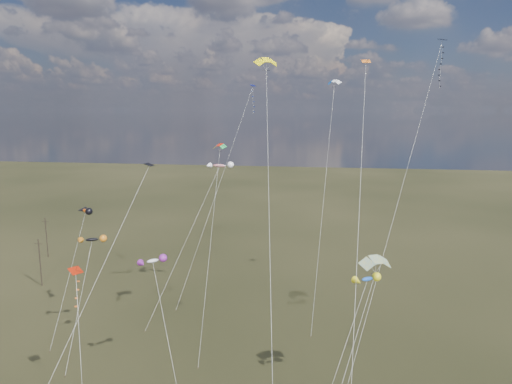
# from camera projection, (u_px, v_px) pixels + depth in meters

# --- Properties ---
(utility_pole_near) EXTENTS (1.40, 0.20, 8.00)m
(utility_pole_near) POSITION_uv_depth(u_px,v_px,m) (40.00, 262.00, 75.25)
(utility_pole_near) COLOR black
(utility_pole_near) RESTS_ON ground
(utility_pole_far) EXTENTS (1.40, 0.20, 8.00)m
(utility_pole_far) POSITION_uv_depth(u_px,v_px,m) (46.00, 237.00, 90.08)
(utility_pole_far) COLOR black
(utility_pole_far) RESTS_ON ground
(diamond_black_high) EXTENTS (13.82, 27.94, 37.98)m
(diamond_black_high) POSITION_uv_depth(u_px,v_px,m) (436.00, 81.00, 58.46)
(diamond_black_high) COLOR black
(diamond_black_high) RESTS_ON ground
(diamond_navy_tall) EXTENTS (9.56, 15.99, 32.94)m
(diamond_navy_tall) POSITION_uv_depth(u_px,v_px,m) (248.00, 113.00, 74.19)
(diamond_navy_tall) COLOR #090E4A
(diamond_navy_tall) RESTS_ON ground
(diamond_black_mid) EXTENTS (7.73, 15.15, 23.68)m
(diamond_black_mid) POSITION_uv_depth(u_px,v_px,m) (110.00, 251.00, 41.53)
(diamond_black_mid) COLOR black
(diamond_black_mid) RESTS_ON ground
(diamond_red_low) EXTENTS (6.78, 11.11, 14.20)m
(diamond_red_low) POSITION_uv_depth(u_px,v_px,m) (77.00, 297.00, 42.56)
(diamond_red_low) COLOR #9E1805
(diamond_red_low) RESTS_ON ground
(diamond_orange_center) EXTENTS (2.51, 25.37, 33.50)m
(diamond_orange_center) POSITION_uv_depth(u_px,v_px,m) (360.00, 197.00, 36.71)
(diamond_orange_center) COLOR orange
(diamond_orange_center) RESTS_ON ground
(parafoil_yellow) EXTENTS (5.80, 28.86, 34.45)m
(parafoil_yellow) POSITION_uv_depth(u_px,v_px,m) (266.00, 62.00, 46.24)
(parafoil_yellow) COLOR yellow
(parafoil_yellow) RESTS_ON ground
(parafoil_blue_white) EXTENTS (3.48, 20.14, 33.84)m
(parafoil_blue_white) POSITION_uv_depth(u_px,v_px,m) (334.00, 83.00, 70.91)
(parafoil_blue_white) COLOR blue
(parafoil_blue_white) RESTS_ON ground
(parafoil_striped) EXTENTS (7.13, 12.71, 15.70)m
(parafoil_striped) POSITION_uv_depth(u_px,v_px,m) (376.00, 260.00, 42.79)
(parafoil_striped) COLOR yellow
(parafoil_striped) RESTS_ON ground
(parafoil_tricolor) EXTENTS (2.46, 18.45, 24.48)m
(parafoil_tricolor) POSITION_uv_depth(u_px,v_px,m) (220.00, 146.00, 64.34)
(parafoil_tricolor) COLOR gold
(parafoil_tricolor) RESTS_ON ground
(novelty_black_orange) EXTENTS (3.10, 9.20, 13.71)m
(novelty_black_orange) POSITION_uv_depth(u_px,v_px,m) (92.00, 240.00, 55.50)
(novelty_black_orange) COLOR black
(novelty_black_orange) RESTS_ON ground
(novelty_orange_black) EXTENTS (2.82, 9.84, 16.22)m
(novelty_orange_black) POSITION_uv_depth(u_px,v_px,m) (85.00, 211.00, 60.30)
(novelty_orange_black) COLOR #E64D02
(novelty_orange_black) RESTS_ON ground
(novelty_white_purple) EXTENTS (6.53, 8.10, 14.07)m
(novelty_white_purple) POSITION_uv_depth(u_px,v_px,m) (153.00, 261.00, 46.57)
(novelty_white_purple) COLOR silver
(novelty_white_purple) RESTS_ON ground
(novelty_redwhite_stripe) EXTENTS (9.64, 13.43, 21.31)m
(novelty_redwhite_stripe) POSITION_uv_depth(u_px,v_px,m) (219.00, 166.00, 67.21)
(novelty_redwhite_stripe) COLOR red
(novelty_redwhite_stripe) RESTS_ON ground
(novelty_blue_yellow) EXTENTS (6.20, 8.29, 13.71)m
(novelty_blue_yellow) POSITION_uv_depth(u_px,v_px,m) (367.00, 280.00, 42.53)
(novelty_blue_yellow) COLOR blue
(novelty_blue_yellow) RESTS_ON ground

